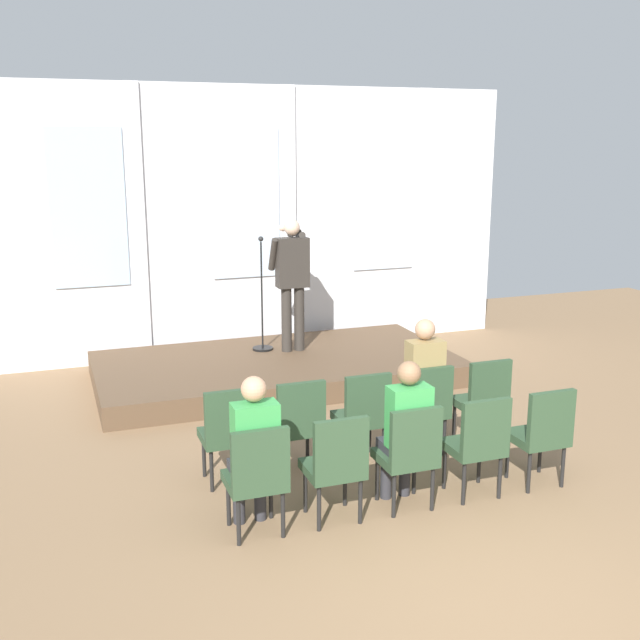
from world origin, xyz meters
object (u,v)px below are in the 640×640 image
chair_r0_c3 (425,404)px  chair_r1_c2 (409,451)px  audience_r1_c2 (406,426)px  speaker (292,275)px  chair_r0_c0 (228,430)px  chair_r0_c2 (363,412)px  chair_r0_c1 (298,421)px  audience_r0_c3 (422,380)px  chair_r0_c4 (483,397)px  audience_r1_c0 (254,446)px  chair_r1_c3 (478,440)px  chair_r1_c4 (542,431)px  chair_r1_c1 (336,462)px  chair_r1_c0 (257,474)px  mic_stand (262,326)px

chair_r0_c3 → chair_r1_c2: bearing=-123.8°
audience_r1_c2 → speaker: bearing=85.5°
chair_r0_c0 → chair_r0_c2: same height
speaker → chair_r0_c1: speaker is taller
chair_r0_c3 → audience_r0_c3: size_ratio=0.68×
chair_r0_c1 → audience_r1_c2: audience_r1_c2 is taller
chair_r0_c4 → audience_r0_c3: bearing=173.3°
chair_r0_c0 → audience_r1_c2: (1.33, -0.91, 0.19)m
chair_r1_c2 → chair_r0_c2: bearing=90.0°
speaker → audience_r1_c0: speaker is taller
chair_r0_c3 → audience_r1_c2: bearing=-126.1°
chair_r1_c3 → chair_r1_c4: same height
chair_r1_c1 → audience_r1_c2: size_ratio=0.72×
audience_r1_c2 → chair_r1_c3: (0.66, -0.08, -0.19)m
speaker → audience_r1_c0: 4.47m
chair_r0_c0 → chair_r1_c0: same height
mic_stand → chair_r0_c4: (1.38, -3.37, -0.08)m
audience_r0_c3 → audience_r1_c2: bearing=-123.9°
chair_r0_c1 → chair_r1_c2: bearing=-56.2°
audience_r0_c3 → chair_r1_c4: bearing=-58.2°
speaker → chair_r1_c3: speaker is taller
audience_r1_c2 → chair_r1_c4: audience_r1_c2 is taller
audience_r0_c3 → chair_r1_c3: audience_r0_c3 is taller
chair_r0_c2 → chair_r0_c0: bearing=180.0°
mic_stand → speaker: bearing=-24.0°
mic_stand → audience_r1_c2: mic_stand is taller
audience_r1_c0 → chair_r1_c2: (1.33, -0.08, -0.20)m
audience_r1_c0 → chair_r0_c4: bearing=18.9°
chair_r0_c1 → chair_r1_c3: bearing=-36.8°
audience_r0_c3 → chair_r1_c2: bearing=-121.8°
chair_r1_c2 → chair_r1_c4: (1.33, 0.00, 0.00)m
chair_r1_c0 → chair_r1_c3: 1.99m
mic_stand → chair_r0_c3: (0.72, -3.37, -0.08)m
mic_stand → audience_r1_c2: size_ratio=1.19×
chair_r0_c0 → chair_r1_c3: size_ratio=1.00×
chair_r0_c0 → chair_r1_c1: 1.19m
chair_r0_c0 → chair_r0_c2: bearing=0.0°
chair_r1_c3 → audience_r1_c0: bearing=177.7°
audience_r1_c0 → chair_r0_c2: bearing=34.4°
chair_r0_c0 → chair_r0_c4: (2.65, 0.00, 0.00)m
chair_r0_c3 → audience_r0_c3: bearing=90.0°
chair_r0_c0 → audience_r1_c0: 0.93m
speaker → audience_r0_c3: bearing=-83.8°
chair_r1_c1 → chair_r0_c1: bearing=90.0°
mic_stand → chair_r0_c1: (-0.61, -3.37, -0.08)m
speaker → chair_r0_c0: size_ratio=1.89×
audience_r1_c0 → audience_r1_c2: (1.33, 0.00, -0.01)m
audience_r1_c0 → chair_r1_c3: (1.99, -0.08, -0.20)m
chair_r0_c4 → chair_r1_c2: 1.66m
audience_r1_c0 → chair_r1_c1: (0.66, -0.08, -0.20)m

